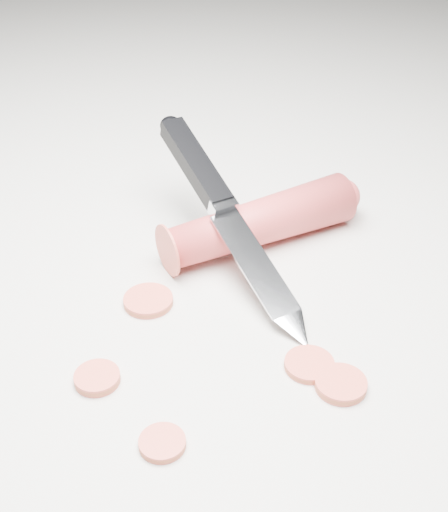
# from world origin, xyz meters

# --- Properties ---
(ground) EXTENTS (2.40, 2.40, 0.00)m
(ground) POSITION_xyz_m (0.00, 0.00, 0.00)
(ground) COLOR beige
(ground) RESTS_ON ground
(carrot) EXTENTS (0.16, 0.15, 0.04)m
(carrot) POSITION_xyz_m (-0.01, 0.11, 0.02)
(carrot) COLOR red
(carrot) RESTS_ON ground
(carrot_slice_0) EXTENTS (0.04, 0.04, 0.01)m
(carrot_slice_0) POSITION_xyz_m (-0.08, 0.00, 0.00)
(carrot_slice_0) COLOR #DA4736
(carrot_slice_0) RESTS_ON ground
(carrot_slice_1) EXTENTS (0.03, 0.03, 0.01)m
(carrot_slice_1) POSITION_xyz_m (-0.09, -0.09, 0.00)
(carrot_slice_1) COLOR #DA4736
(carrot_slice_1) RESTS_ON ground
(carrot_slice_2) EXTENTS (0.04, 0.04, 0.01)m
(carrot_slice_2) POSITION_xyz_m (0.06, -0.04, 0.00)
(carrot_slice_2) COLOR #DA4736
(carrot_slice_2) RESTS_ON ground
(carrot_slice_3) EXTENTS (0.03, 0.03, 0.01)m
(carrot_slice_3) POSITION_xyz_m (-0.03, -0.13, 0.00)
(carrot_slice_3) COLOR #DA4736
(carrot_slice_3) RESTS_ON ground
(carrot_slice_4) EXTENTS (0.04, 0.04, 0.01)m
(carrot_slice_4) POSITION_xyz_m (0.08, -0.05, 0.00)
(carrot_slice_4) COLOR #DA4736
(carrot_slice_4) RESTS_ON ground
(kitchen_knife) EXTENTS (0.19, 0.21, 0.09)m
(kitchen_knife) POSITION_xyz_m (-0.03, 0.08, 0.05)
(kitchen_knife) COLOR silver
(kitchen_knife) RESTS_ON ground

